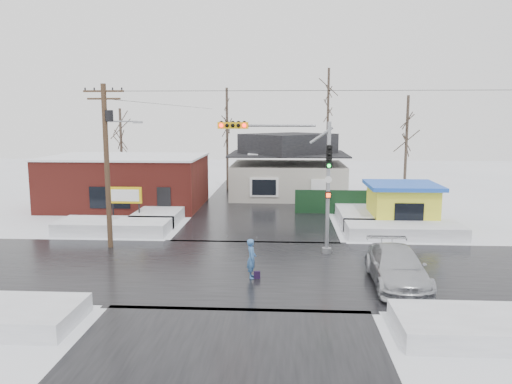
# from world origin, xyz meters

# --- Properties ---
(ground) EXTENTS (120.00, 120.00, 0.00)m
(ground) POSITION_xyz_m (0.00, 0.00, 0.00)
(ground) COLOR white
(ground) RESTS_ON ground
(road_ns) EXTENTS (10.00, 120.00, 0.02)m
(road_ns) POSITION_xyz_m (0.00, 0.00, 0.01)
(road_ns) COLOR black
(road_ns) RESTS_ON ground
(road_ew) EXTENTS (120.00, 10.00, 0.02)m
(road_ew) POSITION_xyz_m (0.00, 0.00, 0.01)
(road_ew) COLOR black
(road_ew) RESTS_ON ground
(snowbank_nw) EXTENTS (7.00, 3.00, 0.80)m
(snowbank_nw) POSITION_xyz_m (-9.00, 7.00, 0.40)
(snowbank_nw) COLOR white
(snowbank_nw) RESTS_ON ground
(snowbank_ne) EXTENTS (7.00, 3.00, 0.80)m
(snowbank_ne) POSITION_xyz_m (9.00, 7.00, 0.40)
(snowbank_ne) COLOR white
(snowbank_ne) RESTS_ON ground
(snowbank_se) EXTENTS (7.00, 3.00, 0.70)m
(snowbank_se) POSITION_xyz_m (9.00, -7.00, 0.35)
(snowbank_se) COLOR white
(snowbank_se) RESTS_ON ground
(snowbank_nside_w) EXTENTS (3.00, 8.00, 0.80)m
(snowbank_nside_w) POSITION_xyz_m (-7.00, 12.00, 0.40)
(snowbank_nside_w) COLOR white
(snowbank_nside_w) RESTS_ON ground
(snowbank_nside_e) EXTENTS (3.00, 8.00, 0.80)m
(snowbank_nside_e) POSITION_xyz_m (7.00, 12.00, 0.40)
(snowbank_nside_e) COLOR white
(snowbank_nside_e) RESTS_ON ground
(traffic_signal) EXTENTS (6.05, 0.68, 7.00)m
(traffic_signal) POSITION_xyz_m (2.43, 2.97, 4.54)
(traffic_signal) COLOR gray
(traffic_signal) RESTS_ON ground
(utility_pole) EXTENTS (3.15, 0.44, 9.00)m
(utility_pole) POSITION_xyz_m (-7.93, 3.50, 5.11)
(utility_pole) COLOR #382619
(utility_pole) RESTS_ON ground
(brick_building) EXTENTS (12.20, 8.20, 4.12)m
(brick_building) POSITION_xyz_m (-11.00, 15.99, 2.08)
(brick_building) COLOR maroon
(brick_building) RESTS_ON ground
(marquee_sign) EXTENTS (2.20, 0.21, 2.55)m
(marquee_sign) POSITION_xyz_m (-9.00, 9.49, 1.92)
(marquee_sign) COLOR black
(marquee_sign) RESTS_ON ground
(house) EXTENTS (10.40, 8.40, 5.76)m
(house) POSITION_xyz_m (2.00, 22.00, 2.62)
(house) COLOR #B4AFA2
(house) RESTS_ON ground
(kiosk) EXTENTS (4.60, 4.60, 2.88)m
(kiosk) POSITION_xyz_m (9.50, 9.99, 1.46)
(kiosk) COLOR yellow
(kiosk) RESTS_ON ground
(fence) EXTENTS (8.00, 0.12, 1.80)m
(fence) POSITION_xyz_m (6.50, 14.00, 0.90)
(fence) COLOR black
(fence) RESTS_ON ground
(tree_far_left) EXTENTS (3.00, 3.00, 10.00)m
(tree_far_left) POSITION_xyz_m (-4.00, 26.00, 7.95)
(tree_far_left) COLOR #332821
(tree_far_left) RESTS_ON ground
(tree_far_mid) EXTENTS (3.00, 3.00, 12.00)m
(tree_far_mid) POSITION_xyz_m (6.00, 28.00, 9.54)
(tree_far_mid) COLOR #332821
(tree_far_mid) RESTS_ON ground
(tree_far_right) EXTENTS (3.00, 3.00, 9.00)m
(tree_far_right) POSITION_xyz_m (12.00, 20.00, 7.16)
(tree_far_right) COLOR #332821
(tree_far_right) RESTS_ON ground
(tree_far_west) EXTENTS (3.00, 3.00, 8.00)m
(tree_far_west) POSITION_xyz_m (-14.00, 24.00, 6.36)
(tree_far_west) COLOR #332821
(tree_far_west) RESTS_ON ground
(pedestrian) EXTENTS (0.47, 0.68, 1.80)m
(pedestrian) POSITION_xyz_m (0.26, -1.36, 0.90)
(pedestrian) COLOR #3966A1
(pedestrian) RESTS_ON ground
(car) EXTENTS (2.30, 5.51, 1.59)m
(car) POSITION_xyz_m (6.62, -1.93, 0.80)
(car) COLOR #B7BABF
(car) RESTS_ON ground
(shopping_bag) EXTENTS (0.30, 0.18, 0.35)m
(shopping_bag) POSITION_xyz_m (0.51, -1.51, 0.17)
(shopping_bag) COLOR black
(shopping_bag) RESTS_ON ground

